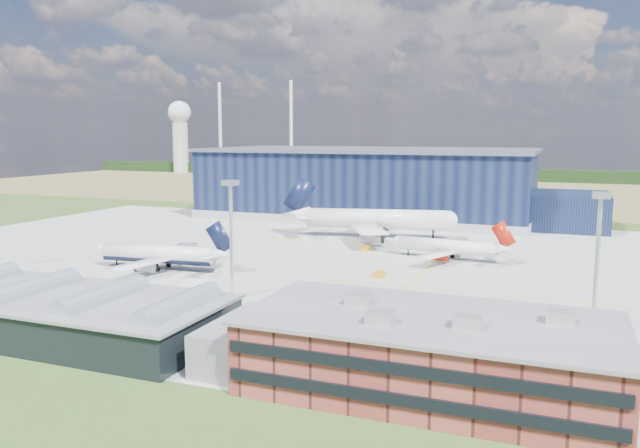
{
  "coord_description": "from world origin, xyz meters",
  "views": [
    {
      "loc": [
        69.58,
        -134.63,
        32.0
      ],
      "look_at": [
        11.1,
        14.31,
        8.51
      ],
      "focal_mm": 35.0,
      "sensor_mm": 36.0,
      "label": 1
    }
  ],
  "objects": [
    {
      "name": "ground",
      "position": [
        0.0,
        0.0,
        0.0
      ],
      "size": [
        600.0,
        600.0,
        0.0
      ],
      "primitive_type": "plane",
      "color": "#314F1D",
      "rests_on": "ground"
    },
    {
      "name": "apron",
      "position": [
        0.0,
        10.0,
        0.03
      ],
      "size": [
        220.0,
        160.0,
        0.08
      ],
      "color": "#A5A5A0",
      "rests_on": "ground"
    },
    {
      "name": "farmland",
      "position": [
        0.0,
        220.0,
        0.0
      ],
      "size": [
        600.0,
        220.0,
        0.01
      ],
      "primitive_type": "cube",
      "color": "olive",
      "rests_on": "ground"
    },
    {
      "name": "treeline",
      "position": [
        0.0,
        300.0,
        4.0
      ],
      "size": [
        600.0,
        8.0,
        8.0
      ],
      "primitive_type": "cube",
      "color": "black",
      "rests_on": "ground"
    },
    {
      "name": "horizon_dressing",
      "position": [
        -191.3,
        294.39,
        34.2
      ],
      "size": [
        440.2,
        18.0,
        70.0
      ],
      "color": "silver",
      "rests_on": "ground"
    },
    {
      "name": "hangar",
      "position": [
        2.81,
        94.8,
        11.62
      ],
      "size": [
        145.0,
        62.0,
        26.1
      ],
      "color": "black",
      "rests_on": "ground"
    },
    {
      "name": "ops_building",
      "position": [
        55.01,
        -60.0,
        4.79
      ],
      "size": [
        46.0,
        23.0,
        10.9
      ],
      "color": "maroon",
      "rests_on": "ground"
    },
    {
      "name": "glass_concourse",
      "position": [
        -6.45,
        -60.0,
        3.69
      ],
      "size": [
        78.0,
        23.0,
        8.6
      ],
      "color": "black",
      "rests_on": "ground"
    },
    {
      "name": "light_mast_center",
      "position": [
        10.0,
        -30.0,
        15.43
      ],
      "size": [
        2.6,
        2.6,
        23.0
      ],
      "color": "silver",
      "rests_on": "ground"
    },
    {
      "name": "light_mast_east",
      "position": [
        75.0,
        -30.0,
        15.43
      ],
      "size": [
        2.6,
        2.6,
        23.0
      ],
      "color": "silver",
      "rests_on": "ground"
    },
    {
      "name": "airliner_navy",
      "position": [
        -18.6,
        -14.41,
        5.91
      ],
      "size": [
        39.48,
        38.77,
        11.82
      ],
      "primitive_type": null,
      "rotation": [
        0.0,
        0.0,
        3.24
      ],
      "color": "white",
      "rests_on": "ground"
    },
    {
      "name": "airliner_red",
      "position": [
        42.49,
        22.0,
        5.29
      ],
      "size": [
        36.32,
        35.71,
        10.57
      ],
      "primitive_type": null,
      "rotation": [
        0.0,
        0.0,
        3.01
      ],
      "color": "white",
      "rests_on": "ground"
    },
    {
      "name": "airliner_widebody",
      "position": [
        16.57,
        47.86,
        8.96
      ],
      "size": [
        65.31,
        64.4,
        17.92
      ],
      "primitive_type": null,
      "rotation": [
        0.0,
        0.0,
        0.22
      ],
      "color": "white",
      "rests_on": "ground"
    },
    {
      "name": "gse_tug_a",
      "position": [
        -23.39,
        7.06,
        0.79
      ],
      "size": [
        2.7,
        4.02,
        1.58
      ],
      "primitive_type": "cube",
      "rotation": [
        0.0,
        0.0,
        0.1
      ],
      "color": "orange",
      "rests_on": "ground"
    },
    {
      "name": "gse_tug_b",
      "position": [
        32.22,
        -3.51,
        0.67
      ],
      "size": [
        2.22,
        3.19,
        1.34
      ],
      "primitive_type": "cube",
      "rotation": [
        0.0,
        0.0,
        -0.05
      ],
      "color": "orange",
      "rests_on": "ground"
    },
    {
      "name": "gse_van_a",
      "position": [
        2.01,
        -30.18,
        1.33
      ],
      "size": [
        6.14,
        2.74,
        2.66
      ],
      "primitive_type": "cube",
      "rotation": [
        0.0,
        0.0,
        1.56
      ],
      "color": "white",
      "rests_on": "ground"
    },
    {
      "name": "gse_cart_a",
      "position": [
        -2.18,
        -13.41,
        0.62
      ],
      "size": [
        2.1,
        2.98,
        1.23
      ],
      "primitive_type": "cube",
      "rotation": [
        0.0,
        0.0,
        -0.07
      ],
      "color": "white",
      "rests_on": "ground"
    },
    {
      "name": "gse_tug_c",
      "position": [
        19.88,
        26.01,
        0.66
      ],
      "size": [
        2.07,
        3.14,
        1.33
      ],
      "primitive_type": "cube",
      "rotation": [
        0.0,
        0.0,
        -0.06
      ],
      "color": "orange",
      "rests_on": "ground"
    },
    {
      "name": "gse_cart_b",
      "position": [
        2.09,
        59.73,
        0.58
      ],
      "size": [
        2.92,
        2.2,
        1.15
      ],
      "primitive_type": "cube",
      "rotation": [
        0.0,
        0.0,
        1.4
      ],
      "color": "white",
      "rests_on": "ground"
    },
    {
      "name": "gse_van_c",
      "position": [
        29.81,
        -46.0,
        1.24
      ],
      "size": [
        5.71,
        4.33,
        2.47
      ],
      "primitive_type": "cube",
      "rotation": [
        0.0,
        0.0,
        1.16
      ],
      "color": "white",
      "rests_on": "ground"
    },
    {
      "name": "car_a",
      "position": [
        50.75,
        -48.0,
        0.53
      ],
      "size": [
        3.31,
        1.8,
        1.07
      ],
      "primitive_type": "imported",
      "rotation": [
        0.0,
        0.0,
        1.39
      ],
      "color": "#99999E",
      "rests_on": "ground"
    },
    {
      "name": "car_b",
      "position": [
        48.66,
        -48.0,
        0.58
      ],
      "size": [
        3.63,
        1.61,
        1.16
      ],
      "primitive_type": "imported",
      "rotation": [
        0.0,
        0.0,
        1.68
      ],
      "color": "#99999E",
      "rests_on": "ground"
    }
  ]
}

